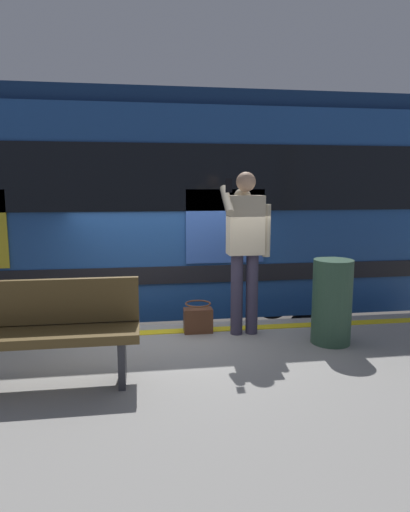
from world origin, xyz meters
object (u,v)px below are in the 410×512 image
Objects in this scene: passenger at (245,240)px; bench at (49,329)px; train_carriage at (106,205)px; trash_bin at (332,302)px; handbag at (198,319)px.

passenger reaches higher than bench.
train_carriage reaches higher than trash_bin.
trash_bin is at bearing -168.09° from bench.
handbag is at bearing -141.26° from bench.
passenger is 2.01× the size of trash_bin.
passenger reaches higher than trash_bin.
passenger is (-1.72, 2.52, -0.30)m from train_carriage.
handbag is (-1.19, 2.41, -1.24)m from train_carriage.
passenger reaches higher than handbag.
passenger is at bearing 167.99° from handbag.
bench is at bearing 28.01° from passenger.
handbag is 1.89m from bench.
handbag is at bearing -22.10° from trash_bin.
bench is (1.46, 1.17, 0.33)m from handbag.
handbag is at bearing -12.01° from passenger.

